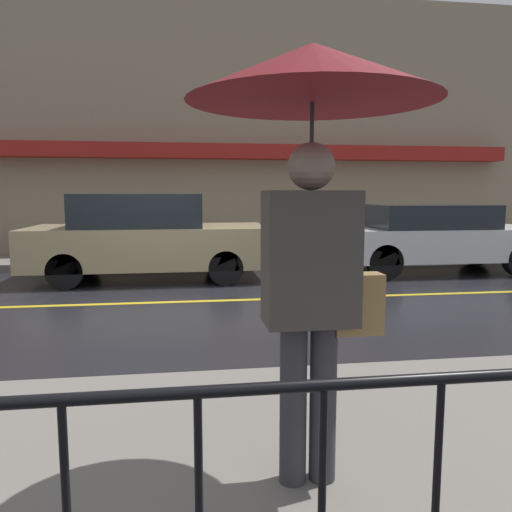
{
  "coord_description": "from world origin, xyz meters",
  "views": [
    {
      "loc": [
        0.15,
        -7.28,
        1.59
      ],
      "look_at": [
        0.98,
        -1.57,
        0.86
      ],
      "focal_mm": 35.0,
      "sensor_mm": 36.0,
      "label": 1
    }
  ],
  "objects": [
    {
      "name": "car_tan",
      "position": [
        -0.53,
        2.14,
        0.79
      ],
      "size": [
        4.31,
        1.92,
        1.58
      ],
      "color": "tan",
      "rests_on": "ground_plane"
    },
    {
      "name": "building_storefront",
      "position": [
        0.0,
        5.45,
        3.2
      ],
      "size": [
        28.0,
        0.85,
        6.46
      ],
      "color": "gray",
      "rests_on": "ground_plane"
    },
    {
      "name": "lane_marking",
      "position": [
        0.0,
        0.0,
        0.0
      ],
      "size": [
        25.2,
        0.12,
        0.01
      ],
      "color": "gold",
      "rests_on": "ground_plane"
    },
    {
      "name": "ground_plane",
      "position": [
        0.0,
        0.0,
        0.0
      ],
      "size": [
        80.0,
        80.0,
        0.0
      ],
      "primitive_type": "plane",
      "color": "black"
    },
    {
      "name": "sidewalk_near",
      "position": [
        0.0,
        -4.78,
        0.07
      ],
      "size": [
        28.0,
        2.9,
        0.15
      ],
      "color": "slate",
      "rests_on": "ground_plane"
    },
    {
      "name": "railing_foreground",
      "position": [
        0.0,
        -5.98,
        0.73
      ],
      "size": [
        12.0,
        0.04,
        0.92
      ],
      "color": "black",
      "rests_on": "sidewalk_near"
    },
    {
      "name": "sidewalk_far",
      "position": [
        0.0,
        4.33,
        0.07
      ],
      "size": [
        28.0,
        1.99,
        0.15
      ],
      "color": "slate",
      "rests_on": "ground_plane"
    },
    {
      "name": "pedestrian",
      "position": [
        0.75,
        -4.97,
        1.88
      ],
      "size": [
        1.17,
        1.17,
        2.12
      ],
      "rotation": [
        0.0,
        0.0,
        3.14
      ],
      "color": "#333338",
      "rests_on": "sidewalk_near"
    },
    {
      "name": "car_white",
      "position": [
        5.13,
        2.14,
        0.71
      ],
      "size": [
        4.43,
        1.74,
        1.37
      ],
      "color": "silver",
      "rests_on": "ground_plane"
    }
  ]
}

